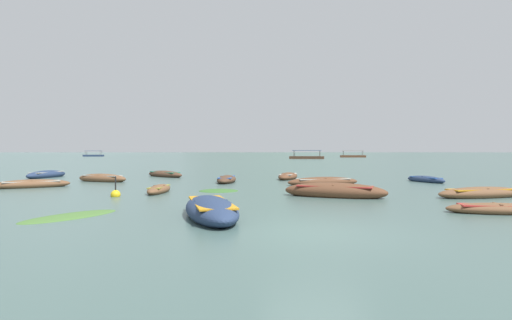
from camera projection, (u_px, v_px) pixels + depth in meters
ground_plane at (222, 152)px, 1504.28m from camera, size 6000.00×6000.00×0.00m
mountain_1 at (44, 96)px, 2030.57m from camera, size 2183.29×2183.29×567.12m
mountain_2 at (178, 121)px, 2175.15m from camera, size 1259.65×1259.65×338.80m
mountain_3 at (280, 99)px, 1815.46m from camera, size 1162.77×1162.77×481.77m
mountain_4 at (416, 132)px, 2021.87m from camera, size 707.14×707.14×197.08m
rowboat_0 at (32, 184)px, 22.38m from camera, size 3.99×2.69×0.56m
rowboat_1 at (497, 209)px, 13.04m from camera, size 3.32×1.64×0.42m
rowboat_2 at (335, 191)px, 17.78m from camera, size 4.66×3.19×0.79m
rowboat_3 at (227, 180)px, 26.28m from camera, size 1.66×3.90×0.56m
rowboat_4 at (102, 178)px, 26.88m from camera, size 3.96×2.77×0.65m
rowboat_5 at (159, 189)px, 19.66m from camera, size 1.14×3.14×0.48m
rowboat_6 at (323, 182)px, 24.09m from camera, size 4.62×1.93×0.61m
rowboat_8 at (211, 209)px, 12.26m from camera, size 2.22×4.78×0.76m
rowboat_9 at (288, 176)px, 29.39m from camera, size 2.44×3.85×0.59m
rowboat_10 at (482, 193)px, 17.61m from camera, size 4.44×1.80×0.58m
rowboat_11 at (165, 174)px, 31.95m from camera, size 3.67×3.89×0.60m
rowboat_12 at (426, 180)px, 26.44m from camera, size 1.69×3.36×0.51m
rowboat_13 at (47, 175)px, 31.11m from camera, size 2.13×4.48×0.68m
ferry_0 at (94, 155)px, 162.11m from camera, size 7.68×3.35×2.54m
ferry_1 at (353, 156)px, 137.78m from camera, size 8.99×5.07×2.54m
ferry_2 at (307, 157)px, 109.55m from camera, size 9.79×6.00×2.54m
mooring_buoy at (116, 194)px, 17.85m from camera, size 0.42×0.42×1.03m
weed_patch_1 at (71, 216)px, 12.40m from camera, size 2.92×3.34×0.14m
weed_patch_2 at (219, 191)px, 20.44m from camera, size 2.70×2.70×0.14m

